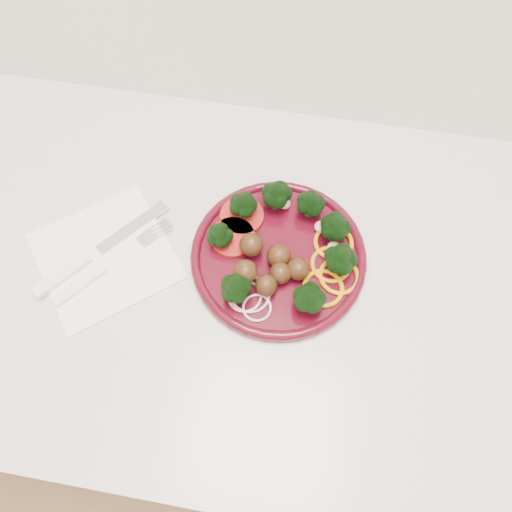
% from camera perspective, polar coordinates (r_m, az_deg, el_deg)
% --- Properties ---
extents(counter, '(2.40, 0.60, 0.90)m').
position_cam_1_polar(counter, '(1.14, -7.01, -10.34)').
color(counter, beige).
rests_on(counter, ground).
extents(plate, '(0.25, 0.25, 0.06)m').
position_cam_1_polar(plate, '(0.69, 2.73, 0.44)').
color(plate, '#3E0613').
rests_on(plate, counter).
extents(napkin, '(0.25, 0.25, 0.00)m').
position_cam_1_polar(napkin, '(0.74, -16.84, -0.00)').
color(napkin, white).
rests_on(napkin, counter).
extents(knife, '(0.15, 0.18, 0.01)m').
position_cam_1_polar(knife, '(0.74, -18.91, -0.40)').
color(knife, silver).
rests_on(knife, napkin).
extents(fork, '(0.13, 0.16, 0.01)m').
position_cam_1_polar(fork, '(0.72, -17.95, -2.09)').
color(fork, white).
rests_on(fork, napkin).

